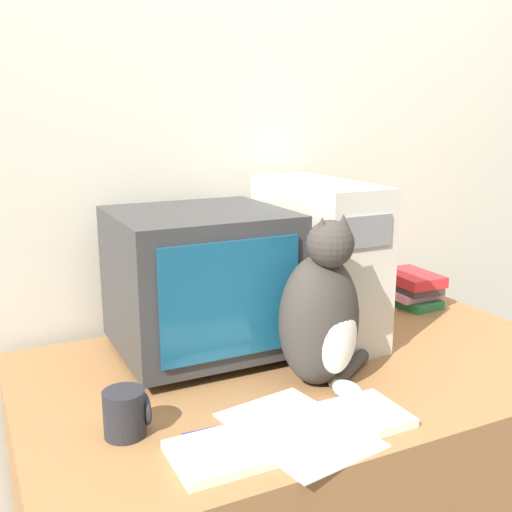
% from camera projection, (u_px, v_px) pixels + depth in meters
% --- Properties ---
extents(wall_back, '(7.00, 0.05, 2.50)m').
position_uv_depth(wall_back, '(231.00, 144.00, 1.78)').
color(wall_back, beige).
rests_on(wall_back, ground_plane).
extents(desk, '(1.40, 0.82, 0.73)m').
position_uv_depth(desk, '(308.00, 493.00, 1.57)').
color(desk, olive).
rests_on(desk, ground_plane).
extents(crt_monitor, '(0.42, 0.40, 0.37)m').
position_uv_depth(crt_monitor, '(200.00, 281.00, 1.51)').
color(crt_monitor, '#333333').
rests_on(crt_monitor, desk).
extents(computer_tower, '(0.19, 0.45, 0.43)m').
position_uv_depth(computer_tower, '(317.00, 259.00, 1.64)').
color(computer_tower, beige).
rests_on(computer_tower, desk).
extents(keyboard, '(0.48, 0.15, 0.02)m').
position_uv_depth(keyboard, '(294.00, 433.00, 1.15)').
color(keyboard, silver).
rests_on(keyboard, desk).
extents(cat, '(0.28, 0.24, 0.39)m').
position_uv_depth(cat, '(322.00, 315.00, 1.34)').
color(cat, '#38332D').
rests_on(cat, desk).
extents(book_stack, '(0.16, 0.20, 0.11)m').
position_uv_depth(book_stack, '(411.00, 288.00, 1.93)').
color(book_stack, '#28703D').
rests_on(book_stack, desk).
extents(pen, '(0.14, 0.02, 0.01)m').
position_uv_depth(pen, '(215.00, 429.00, 1.17)').
color(pen, navy).
rests_on(pen, desk).
extents(paper_sheet, '(0.25, 0.33, 0.00)m').
position_uv_depth(paper_sheet, '(298.00, 430.00, 1.18)').
color(paper_sheet, white).
rests_on(paper_sheet, desk).
extents(mug, '(0.09, 0.08, 0.09)m').
position_uv_depth(mug, '(126.00, 413.00, 1.15)').
color(mug, '#232328').
rests_on(mug, desk).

